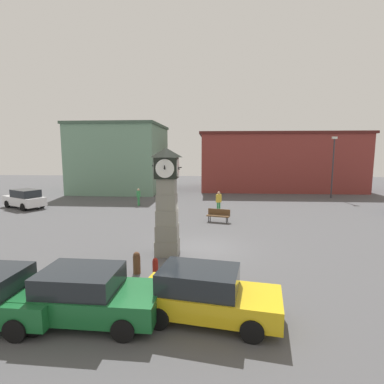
{
  "coord_description": "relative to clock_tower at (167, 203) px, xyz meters",
  "views": [
    {
      "loc": [
        0.36,
        -14.87,
        5.0
      ],
      "look_at": [
        -0.69,
        1.62,
        2.72
      ],
      "focal_mm": 28.0,
      "sensor_mm": 36.0,
      "label": 1
    }
  ],
  "objects": [
    {
      "name": "pedestrian_crossing_lot",
      "position": [
        -10.39,
        18.59,
        -1.54
      ],
      "size": [
        0.38,
        0.46,
        1.74
      ],
      "color": "#338C4C",
      "rests_on": "ground_plane"
    },
    {
      "name": "bench",
      "position": [
        2.64,
        6.88,
        -2.02
      ],
      "size": [
        1.68,
        0.95,
        0.9
      ],
      "color": "brown",
      "rests_on": "ground_plane"
    },
    {
      "name": "bollard_mid_row",
      "position": [
        -0.02,
        -3.05,
        -2.07
      ],
      "size": [
        0.22,
        0.22,
        0.94
      ],
      "color": "maroon",
      "rests_on": "ground_plane"
    },
    {
      "name": "storefront_low_left",
      "position": [
        10.72,
        25.92,
        1.09
      ],
      "size": [
        20.11,
        9.65,
        7.24
      ],
      "color": "maroon",
      "rests_on": "ground_plane"
    },
    {
      "name": "street_lamp_far_side",
      "position": [
        8.17,
        21.46,
        0.77
      ],
      "size": [
        0.5,
        0.24,
        5.65
      ],
      "color": "#333338",
      "rests_on": "ground_plane"
    },
    {
      "name": "car_far_lot",
      "position": [
        -14.25,
        11.05,
        -1.72
      ],
      "size": [
        4.51,
        3.54,
        1.65
      ],
      "color": "silver",
      "rests_on": "ground_plane"
    },
    {
      "name": "pedestrian_by_cars",
      "position": [
        -4.54,
        12.85,
        -1.66
      ],
      "size": [
        0.27,
        0.42,
        1.56
      ],
      "color": "#338C4C",
      "rests_on": "ground_plane"
    },
    {
      "name": "car_near_tower",
      "position": [
        -1.52,
        -5.79,
        -1.76
      ],
      "size": [
        4.14,
        2.13,
        1.55
      ],
      "color": "#19602D",
      "rests_on": "ground_plane"
    },
    {
      "name": "warehouse_blue_far",
      "position": [
        -9.18,
        23.29,
        1.57
      ],
      "size": [
        10.54,
        10.97,
        8.2
      ],
      "color": "gray",
      "rests_on": "ground_plane"
    },
    {
      "name": "car_by_building",
      "position": [
        1.96,
        -5.5,
        -1.76
      ],
      "size": [
        4.41,
        2.44,
        1.55
      ],
      "color": "gold",
      "rests_on": "ground_plane"
    },
    {
      "name": "clock_tower",
      "position": [
        0.0,
        0.0,
        0.0
      ],
      "size": [
        1.41,
        1.34,
        5.13
      ],
      "color": "gray",
      "rests_on": "ground_plane"
    },
    {
      "name": "bollard_near_tower",
      "position": [
        -0.93,
        -2.35,
        -2.08
      ],
      "size": [
        0.3,
        0.3,
        0.92
      ],
      "color": "brown",
      "rests_on": "ground_plane"
    },
    {
      "name": "pedestrian_near_bench",
      "position": [
        2.72,
        10.07,
        -1.54
      ],
      "size": [
        0.46,
        0.43,
        1.74
      ],
      "color": "#338C4C",
      "rests_on": "ground_plane"
    },
    {
      "name": "ground_plane",
      "position": [
        1.72,
        0.96,
        -2.54
      ],
      "size": [
        88.86,
        88.86,
        0.0
      ],
      "primitive_type": "plane",
      "color": "#4C4C4F"
    },
    {
      "name": "street_lamp_near_road",
      "position": [
        14.88,
        18.49,
        1.18
      ],
      "size": [
        0.5,
        0.24,
        6.45
      ],
      "color": "#333338",
      "rests_on": "ground_plane"
    }
  ]
}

